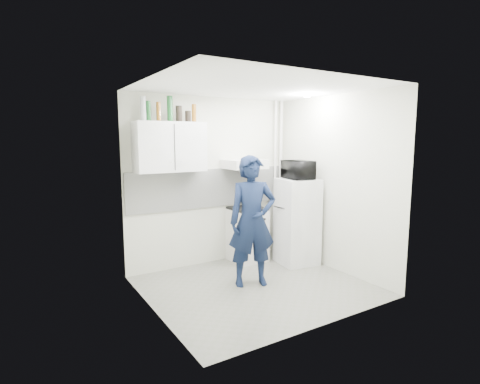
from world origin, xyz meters
TOP-DOWN VIEW (x-y plane):
  - floor at (0.00, 0.00)m, footprint 2.80×2.80m
  - ceiling at (0.00, 0.00)m, footprint 2.80×2.80m
  - wall_back at (0.00, 1.25)m, footprint 2.80×0.00m
  - wall_left at (-1.40, 0.00)m, footprint 0.00×2.60m
  - wall_right at (1.40, 0.00)m, footprint 0.00×2.60m
  - person at (0.01, 0.11)m, footprint 0.74×0.60m
  - stove at (0.50, 1.00)m, footprint 0.53×0.53m
  - fridge at (1.10, 0.48)m, footprint 0.63×0.63m
  - stove_top at (0.50, 1.00)m, footprint 0.51×0.51m
  - saucepan at (0.59, 1.06)m, footprint 0.15×0.15m
  - microwave at (1.10, 0.48)m, footprint 0.57×0.44m
  - bottle_a at (-1.11, 1.07)m, footprint 0.08×0.08m
  - bottle_b at (-1.05, 1.07)m, footprint 0.07×0.07m
  - bottle_c at (-0.90, 1.07)m, footprint 0.06×0.06m
  - bottle_d at (-0.74, 1.07)m, footprint 0.08×0.08m
  - canister_a at (-0.60, 1.07)m, footprint 0.09×0.09m
  - canister_b at (-0.47, 1.07)m, footprint 0.08×0.08m
  - bottle_e at (-0.37, 1.07)m, footprint 0.06×0.06m
  - upper_cabinet at (-0.75, 1.07)m, footprint 1.00×0.35m
  - range_hood at (0.45, 1.00)m, footprint 0.60×0.50m
  - backsplash at (0.00, 1.24)m, footprint 2.74×0.03m
  - pipe_a at (1.30, 1.17)m, footprint 0.05×0.05m
  - pipe_b at (1.18, 1.17)m, footprint 0.04×0.04m
  - ceiling_spot_fixture at (1.00, 0.20)m, footprint 0.10×0.10m

SIDE VIEW (x-z plane):
  - floor at x=0.00m, z-range 0.00..0.00m
  - stove at x=0.50m, z-range 0.00..0.84m
  - fridge at x=1.10m, z-range 0.00..1.35m
  - stove_top at x=0.50m, z-range 0.84..0.87m
  - person at x=0.01m, z-range 0.00..1.75m
  - saucepan at x=0.59m, z-range 0.87..0.96m
  - backsplash at x=0.00m, z-range 0.90..1.50m
  - wall_left at x=-1.40m, z-range 0.00..2.60m
  - wall_right at x=1.40m, z-range 0.00..2.60m
  - pipe_a at x=1.30m, z-range 0.00..2.60m
  - pipe_b at x=1.18m, z-range 0.00..2.60m
  - wall_back at x=0.00m, z-range -0.10..2.70m
  - microwave at x=1.10m, z-range 1.35..1.63m
  - range_hood at x=0.45m, z-range 1.50..1.64m
  - upper_cabinet at x=-0.75m, z-range 1.50..2.20m
  - canister_b at x=-0.47m, z-range 2.20..2.36m
  - canister_a at x=-0.60m, z-range 2.20..2.42m
  - bottle_e at x=-0.37m, z-range 2.20..2.46m
  - bottle_c at x=-0.90m, z-range 2.20..2.46m
  - bottle_b at x=-1.05m, z-range 2.20..2.47m
  - bottle_a at x=-1.11m, z-range 2.20..2.52m
  - bottle_d at x=-0.74m, z-range 2.20..2.55m
  - ceiling_spot_fixture at x=1.00m, z-range 2.56..2.58m
  - ceiling at x=0.00m, z-range 2.60..2.60m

